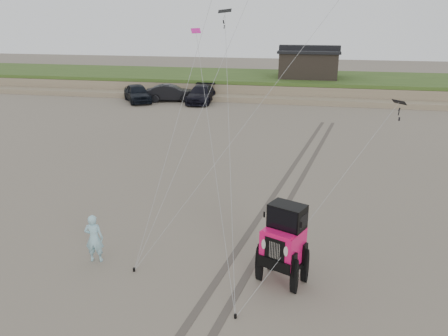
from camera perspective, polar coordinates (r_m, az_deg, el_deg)
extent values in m
plane|color=#6B6054|center=(14.42, -2.44, -13.70)|extent=(160.00, 160.00, 0.00)
cube|color=#7A6B54|center=(50.33, 8.55, 10.69)|extent=(160.00, 12.00, 1.40)
cube|color=#2D4719|center=(50.22, 8.60, 11.65)|extent=(160.00, 12.00, 0.35)
cube|color=#7A6B54|center=(43.99, 7.93, 8.95)|extent=(160.00, 3.50, 0.50)
cube|color=black|center=(48.98, 11.00, 13.08)|extent=(6.00, 5.00, 2.60)
cube|color=black|center=(48.86, 11.10, 14.74)|extent=(6.40, 5.40, 0.25)
cube|color=black|center=(48.83, 11.13, 15.17)|extent=(6.40, 1.20, 0.50)
imported|color=black|center=(43.99, -11.26, 9.57)|extent=(4.51, 5.31, 1.72)
imported|color=black|center=(43.88, -6.95, 9.70)|extent=(5.18, 2.90, 1.62)
imported|color=black|center=(42.93, -3.02, 9.61)|extent=(2.64, 5.69, 1.61)
imported|color=#86C2CF|center=(15.32, -16.60, -8.79)|extent=(0.68, 0.51, 1.70)
cube|color=black|center=(19.80, 0.11, 19.84)|extent=(0.62, 0.41, 0.21)
cube|color=black|center=(16.62, 21.92, 7.99)|extent=(0.54, 0.50, 0.20)
cube|color=#D21A8F|center=(20.79, -3.70, 17.46)|extent=(0.47, 0.38, 0.24)
cylinder|color=black|center=(14.82, -11.67, -12.87)|extent=(0.08, 0.08, 0.12)
cylinder|color=black|center=(12.61, 1.49, -18.78)|extent=(0.08, 0.08, 0.12)
cube|color=#4C443D|center=(21.26, 7.15, -2.63)|extent=(4.42, 29.74, 0.01)
cube|color=#4C443D|center=(21.22, 9.30, -2.78)|extent=(4.42, 29.74, 0.01)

